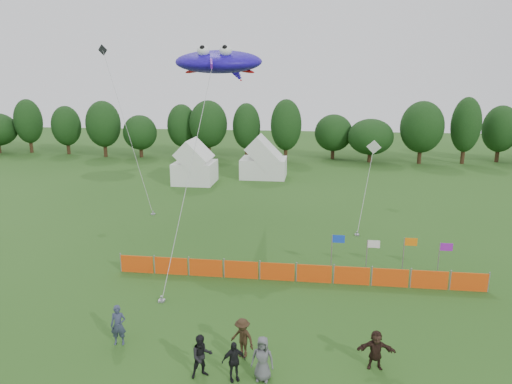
# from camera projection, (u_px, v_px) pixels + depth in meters

# --- Properties ---
(ground) EXTENTS (160.00, 160.00, 0.00)m
(ground) POSITION_uv_depth(u_px,v_px,m) (237.00, 352.00, 18.42)
(ground) COLOR #234C16
(ground) RESTS_ON ground
(treeline) EXTENTS (104.57, 8.78, 8.36)m
(treeline) POSITION_uv_depth(u_px,v_px,m) (306.00, 129.00, 60.42)
(treeline) COLOR #382314
(treeline) RESTS_ON ground
(tent_left) EXTENTS (4.18, 4.18, 3.69)m
(tent_left) POSITION_uv_depth(u_px,v_px,m) (195.00, 166.00, 47.75)
(tent_left) COLOR white
(tent_left) RESTS_ON ground
(tent_right) EXTENTS (5.01, 4.01, 3.54)m
(tent_right) POSITION_uv_depth(u_px,v_px,m) (264.00, 161.00, 50.50)
(tent_right) COLOR white
(tent_right) RESTS_ON ground
(barrier_fence) EXTENTS (19.90, 0.06, 1.00)m
(barrier_fence) POSITION_uv_depth(u_px,v_px,m) (295.00, 273.00, 24.76)
(barrier_fence) COLOR #E0450C
(barrier_fence) RESTS_ON ground
(flag_row) EXTENTS (6.73, 0.56, 2.18)m
(flag_row) POSITION_uv_depth(u_px,v_px,m) (387.00, 250.00, 25.73)
(flag_row) COLOR gray
(flag_row) RESTS_ON ground
(spectator_a) EXTENTS (0.70, 0.52, 1.74)m
(spectator_a) POSITION_uv_depth(u_px,v_px,m) (118.00, 325.00, 18.80)
(spectator_a) COLOR #2E354E
(spectator_a) RESTS_ON ground
(spectator_b) EXTENTS (1.02, 0.94, 1.68)m
(spectator_b) POSITION_uv_depth(u_px,v_px,m) (202.00, 356.00, 16.75)
(spectator_b) COLOR black
(spectator_b) RESTS_ON ground
(spectator_c) EXTENTS (1.23, 1.05, 1.65)m
(spectator_c) POSITION_uv_depth(u_px,v_px,m) (242.00, 338.00, 17.95)
(spectator_c) COLOR #312113
(spectator_c) RESTS_ON ground
(spectator_d) EXTENTS (0.98, 0.72, 1.54)m
(spectator_d) POSITION_uv_depth(u_px,v_px,m) (234.00, 361.00, 16.58)
(spectator_d) COLOR black
(spectator_d) RESTS_ON ground
(spectator_e) EXTENTS (0.88, 0.61, 1.72)m
(spectator_e) POSITION_uv_depth(u_px,v_px,m) (263.00, 359.00, 16.57)
(spectator_e) COLOR #525358
(spectator_e) RESTS_ON ground
(spectator_f) EXTENTS (1.45, 0.49, 1.56)m
(spectator_f) POSITION_uv_depth(u_px,v_px,m) (376.00, 350.00, 17.26)
(spectator_f) COLOR black
(spectator_f) RESTS_ON ground
(stingray_kite) EXTENTS (6.58, 21.01, 12.98)m
(stingray_kite) POSITION_uv_depth(u_px,v_px,m) (221.00, 62.00, 32.34)
(stingray_kite) COLOR #240EC8
(stingray_kite) RESTS_ON ground
(small_kite_white) EXTENTS (2.90, 10.91, 5.42)m
(small_kite_white) POSITION_uv_depth(u_px,v_px,m) (370.00, 166.00, 38.56)
(small_kite_white) COLOR white
(small_kite_white) RESTS_ON ground
(small_kite_dark) EXTENTS (6.19, 5.27, 13.60)m
(small_kite_dark) POSITION_uv_depth(u_px,v_px,m) (121.00, 111.00, 38.41)
(small_kite_dark) COLOR black
(small_kite_dark) RESTS_ON ground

